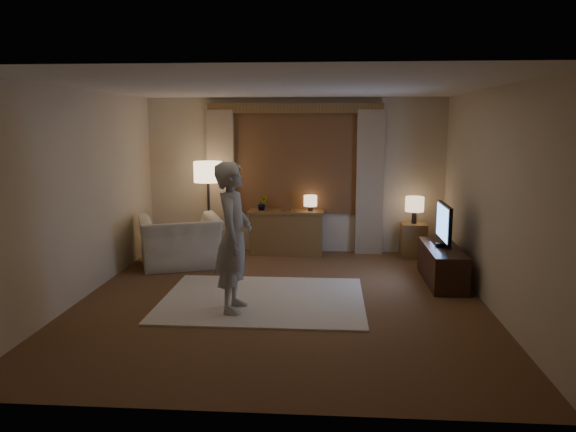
# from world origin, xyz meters

# --- Properties ---
(room) EXTENTS (5.04, 5.54, 2.64)m
(room) POSITION_xyz_m (0.00, 0.50, 1.33)
(room) COLOR brown
(room) RESTS_ON ground
(rug) EXTENTS (2.50, 2.00, 0.02)m
(rug) POSITION_xyz_m (-0.23, -0.01, 0.01)
(rug) COLOR #F0E3CA
(rug) RESTS_ON floor
(sideboard) EXTENTS (1.20, 0.40, 0.70)m
(sideboard) POSITION_xyz_m (-0.13, 2.50, 0.35)
(sideboard) COLOR brown
(sideboard) RESTS_ON floor
(picture_frame) EXTENTS (0.16, 0.02, 0.20)m
(picture_frame) POSITION_xyz_m (-0.13, 2.50, 0.80)
(picture_frame) COLOR brown
(picture_frame) RESTS_ON sideboard
(plant) EXTENTS (0.17, 0.13, 0.30)m
(plant) POSITION_xyz_m (-0.53, 2.50, 0.85)
(plant) COLOR #999999
(plant) RESTS_ON sideboard
(table_lamp_sideboard) EXTENTS (0.22, 0.22, 0.30)m
(table_lamp_sideboard) POSITION_xyz_m (0.27, 2.50, 0.90)
(table_lamp_sideboard) COLOR black
(table_lamp_sideboard) RESTS_ON sideboard
(floor_lamp) EXTENTS (0.46, 0.46, 1.57)m
(floor_lamp) POSITION_xyz_m (-1.38, 2.23, 1.32)
(floor_lamp) COLOR black
(floor_lamp) RESTS_ON floor
(armchair) EXTENTS (1.48, 1.39, 0.77)m
(armchair) POSITION_xyz_m (-1.69, 1.56, 0.39)
(armchair) COLOR beige
(armchair) RESTS_ON floor
(side_table) EXTENTS (0.40, 0.40, 0.56)m
(side_table) POSITION_xyz_m (1.97, 2.45, 0.28)
(side_table) COLOR brown
(side_table) RESTS_ON floor
(table_lamp_side) EXTENTS (0.30, 0.30, 0.44)m
(table_lamp_side) POSITION_xyz_m (1.97, 2.45, 0.87)
(table_lamp_side) COLOR black
(table_lamp_side) RESTS_ON side_table
(tv_stand) EXTENTS (0.45, 1.40, 0.50)m
(tv_stand) POSITION_xyz_m (2.15, 0.97, 0.25)
(tv_stand) COLOR black
(tv_stand) RESTS_ON floor
(tv) EXTENTS (0.20, 0.83, 0.60)m
(tv) POSITION_xyz_m (2.15, 0.97, 0.83)
(tv) COLOR black
(tv) RESTS_ON tv_stand
(person) EXTENTS (0.43, 0.65, 1.74)m
(person) POSITION_xyz_m (-0.51, -0.44, 0.89)
(person) COLOR #B4B0A7
(person) RESTS_ON rug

